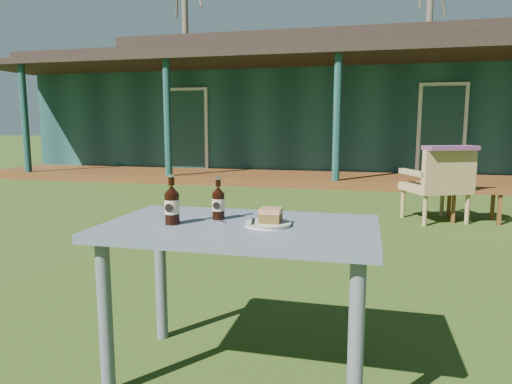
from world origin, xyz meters
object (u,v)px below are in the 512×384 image
(cola_bottle_near, at_px, (218,203))
(cake_slice, at_px, (271,215))
(plate, at_px, (268,224))
(cola_bottle_far, at_px, (172,204))
(side_table, at_px, (474,193))
(armchair_left, at_px, (440,181))
(cafe_table, at_px, (240,246))

(cola_bottle_near, bearing_deg, cake_slice, -14.63)
(plate, height_order, cola_bottle_far, cola_bottle_far)
(cake_slice, xyz_separation_m, side_table, (1.67, 3.96, -0.42))
(armchair_left, bearing_deg, cola_bottle_near, -111.95)
(armchair_left, bearing_deg, plate, -108.23)
(cafe_table, height_order, cola_bottle_far, cola_bottle_far)
(cola_bottle_far, bearing_deg, cake_slice, 10.44)
(cola_bottle_far, bearing_deg, plate, 9.71)
(cafe_table, xyz_separation_m, cake_slice, (0.14, 0.00, 0.15))
(cake_slice, bearing_deg, cola_bottle_near, 165.37)
(cake_slice, bearing_deg, armchair_left, 71.88)
(cafe_table, bearing_deg, armchair_left, 70.06)
(cafe_table, bearing_deg, cake_slice, 2.07)
(armchair_left, distance_m, side_table, 0.47)
(cake_slice, bearing_deg, cola_bottle_far, -169.56)
(armchair_left, xyz_separation_m, side_table, (0.42, 0.15, -0.15))
(plate, height_order, cola_bottle_near, cola_bottle_near)
(cola_bottle_far, bearing_deg, armchair_left, 66.72)
(side_table, bearing_deg, cafe_table, -114.48)
(cake_slice, bearing_deg, plate, -144.76)
(cafe_table, relative_size, plate, 5.88)
(cola_bottle_near, height_order, side_table, cola_bottle_near)
(cafe_table, bearing_deg, cola_bottle_near, 149.49)
(armchair_left, bearing_deg, cafe_table, -109.94)
(cola_bottle_near, distance_m, armchair_left, 4.05)
(cake_slice, xyz_separation_m, cola_bottle_far, (-0.43, -0.08, 0.04))
(cafe_table, relative_size, cake_slice, 13.04)
(cafe_table, bearing_deg, cola_bottle_far, -165.71)
(armchair_left, bearing_deg, cola_bottle_far, -113.28)
(side_table, bearing_deg, plate, -112.93)
(cafe_table, xyz_separation_m, side_table, (1.81, 3.97, -0.28))
(plate, xyz_separation_m, armchair_left, (1.26, 3.82, -0.24))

